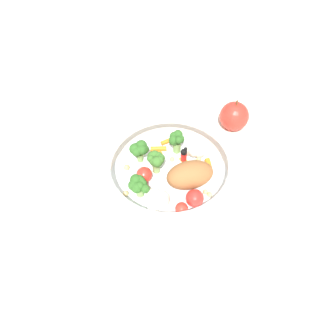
% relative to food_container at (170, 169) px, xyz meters
% --- Properties ---
extents(ground_plane, '(2.40, 2.40, 0.00)m').
position_rel_food_container_xyz_m(ground_plane, '(0.00, -0.01, -0.03)').
color(ground_plane, silver).
extents(food_container, '(0.25, 0.25, 0.07)m').
position_rel_food_container_xyz_m(food_container, '(0.00, 0.00, 0.00)').
color(food_container, white).
rests_on(food_container, ground_plane).
extents(loose_apple, '(0.07, 0.07, 0.08)m').
position_rel_food_container_xyz_m(loose_apple, '(-0.02, -0.21, 0.00)').
color(loose_apple, red).
rests_on(loose_apple, ground_plane).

